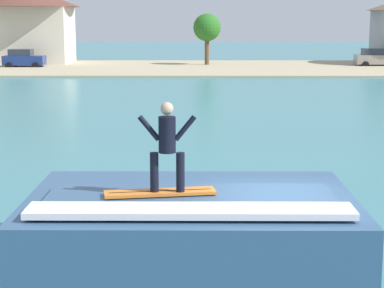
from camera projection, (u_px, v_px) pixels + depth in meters
ground_plane at (281, 266)px, 13.62m from camera, size 260.00×260.00×0.00m
wave_crest at (191, 228)px, 13.60m from camera, size 6.39×4.44×1.54m
surfboard at (160, 192)px, 13.00m from camera, size 2.14×0.80×0.06m
surfer at (167, 142)px, 12.78m from camera, size 1.09×0.32×1.69m
shoreline_bank at (214, 68)px, 66.29m from camera, size 120.00×20.74×0.18m
car_near_shore at (23, 59)px, 66.57m from camera, size 3.91×2.11×1.86m
car_far_shore at (378, 58)px, 68.09m from camera, size 4.51×2.10×1.86m
house_with_chimney at (26, 18)px, 71.06m from camera, size 11.13×11.13×8.42m
tree_short_bushy at (207, 28)px, 68.86m from camera, size 2.75×2.75×5.25m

